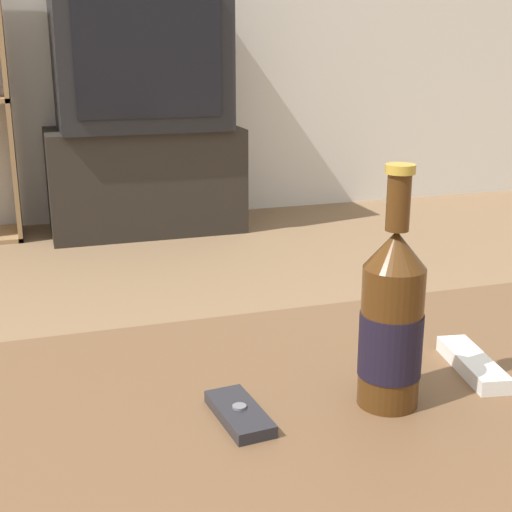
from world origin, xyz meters
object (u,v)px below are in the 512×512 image
tv_stand (145,180)px  remote_control (472,364)px  television (140,57)px  cell_phone (239,413)px  beer_bottle (392,322)px

tv_stand → remote_control: bearing=-90.1°
television → remote_control: (-0.00, -2.60, -0.34)m
cell_phone → remote_control: bearing=-0.8°
tv_stand → television: (-0.00, -0.00, 0.56)m
television → beer_bottle: (-0.15, -2.64, -0.25)m
television → remote_control: size_ratio=5.18×
tv_stand → television: 0.56m
television → beer_bottle: 2.66m
beer_bottle → television: bearing=86.8°
tv_stand → beer_bottle: size_ratio=3.16×
cell_phone → remote_control: remote_control is taller
beer_bottle → cell_phone: 0.20m
television → cell_phone: television is taller
tv_stand → cell_phone: bearing=-97.0°
cell_phone → remote_control: (0.32, 0.03, 0.00)m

